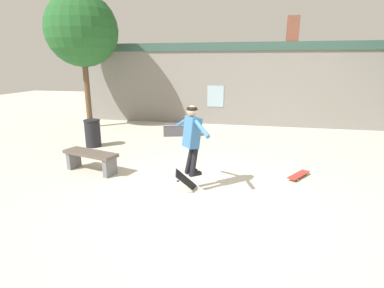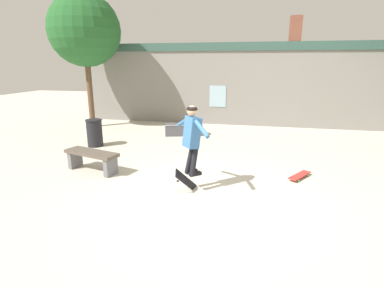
{
  "view_description": "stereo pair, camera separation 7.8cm",
  "coord_description": "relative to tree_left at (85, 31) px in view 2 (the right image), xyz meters",
  "views": [
    {
      "loc": [
        0.81,
        -5.47,
        2.6
      ],
      "look_at": [
        -0.38,
        0.24,
        1.01
      ],
      "focal_mm": 28.0,
      "sensor_mm": 36.0,
      "label": 1
    },
    {
      "loc": [
        0.89,
        -5.45,
        2.6
      ],
      "look_at": [
        -0.38,
        0.24,
        1.01
      ],
      "focal_mm": 28.0,
      "sensor_mm": 36.0,
      "label": 2
    }
  ],
  "objects": [
    {
      "name": "park_bench",
      "position": [
        2.84,
        -4.85,
        -3.43
      ],
      "size": [
        1.51,
        0.81,
        0.51
      ],
      "rotation": [
        0.0,
        0.0,
        -0.28
      ],
      "color": "brown",
      "rests_on": "ground_plane"
    },
    {
      "name": "tree_left",
      "position": [
        0.0,
        0.0,
        0.0
      ],
      "size": [
        2.77,
        2.77,
        5.2
      ],
      "color": "brown",
      "rests_on": "ground_plane"
    },
    {
      "name": "skateboard_flipping",
      "position": [
        5.39,
        -5.51,
        -3.57
      ],
      "size": [
        0.37,
        0.67,
        0.68
      ],
      "rotation": [
        0.0,
        0.0,
        1.03
      ],
      "color": "black"
    },
    {
      "name": "ground_plane",
      "position": [
        5.87,
        -5.68,
        -3.79
      ],
      "size": [
        40.0,
        40.0,
        0.0
      ],
      "primitive_type": "plane",
      "color": "beige"
    },
    {
      "name": "skater",
      "position": [
        5.49,
        -5.43,
        -2.59
      ],
      "size": [
        0.89,
        1.02,
        1.44
      ],
      "rotation": [
        0.0,
        0.0,
        0.71
      ],
      "color": "teal"
    },
    {
      "name": "skate_ledge",
      "position": [
        4.11,
        -0.67,
        -3.58
      ],
      "size": [
        1.42,
        0.8,
        0.43
      ],
      "rotation": [
        0.0,
        0.0,
        0.3
      ],
      "color": "#4C4C51",
      "rests_on": "ground_plane"
    },
    {
      "name": "building_backdrop",
      "position": [
        5.89,
        1.84,
        -2.02
      ],
      "size": [
        14.14,
        0.52,
        4.35
      ],
      "color": "gray",
      "rests_on": "ground_plane"
    },
    {
      "name": "trash_bin",
      "position": [
        1.69,
        -2.73,
        -3.34
      ],
      "size": [
        0.52,
        0.52,
        0.87
      ],
      "color": "black",
      "rests_on": "ground_plane"
    },
    {
      "name": "skateboard_resting",
      "position": [
        7.78,
        -4.22,
        -3.73
      ],
      "size": [
        0.58,
        0.75,
        0.08
      ],
      "rotation": [
        0.0,
        0.0,
        0.99
      ],
      "color": "red",
      "rests_on": "ground_plane"
    }
  ]
}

